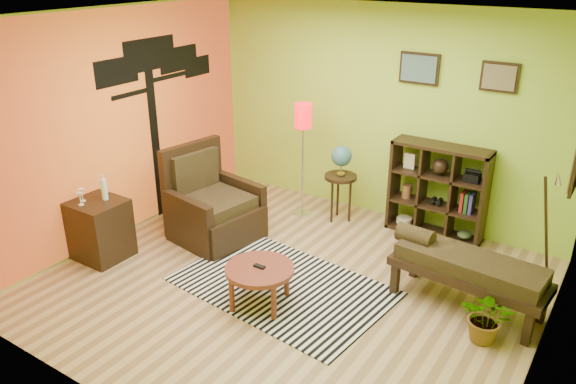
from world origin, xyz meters
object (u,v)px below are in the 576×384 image
Objects in this scene: cube_shelf at (439,191)px; potted_plant at (487,322)px; side_cabinet at (100,229)px; globe_table at (341,165)px; armchair at (212,210)px; coffee_table at (260,272)px; bench at (465,266)px; floor_lamp at (303,126)px.

potted_plant is (1.15, -1.83, -0.40)m from cube_shelf.
globe_table is at bearing 52.19° from side_cabinet.
armchair is at bearing -131.25° from globe_table.
coffee_table is at bearing -82.99° from globe_table.
bench is at bearing -60.75° from cube_shelf.
potted_plant is at bearing 17.48° from coffee_table.
potted_plant is (3.51, -0.25, -0.15)m from armchair.
side_cabinet is at bearing -161.08° from bench.
coffee_table is at bearing 5.94° from side_cabinet.
armchair is at bearing 147.10° from coffee_table.
armchair is 0.74× the size of floor_lamp.
armchair reaches higher than globe_table.
floor_lamp is 1.30× the size of cube_shelf.
globe_table is 0.87× the size of cube_shelf.
coffee_table is 0.44× the size of bench.
globe_table is 2.31m from bench.
side_cabinet is (-0.75, -1.13, 0.01)m from armchair.
floor_lamp is at bearing 153.96° from potted_plant.
cube_shelf is 2.20m from potted_plant.
side_cabinet is at bearing -127.81° from globe_table.
side_cabinet is 3.10m from globe_table.
bench is (0.78, -1.38, -0.14)m from cube_shelf.
globe_table is at bearing 147.04° from potted_plant.
globe_table is at bearing 14.21° from floor_lamp.
side_cabinet is 4.11m from bench.
bench is (3.89, 1.33, 0.10)m from side_cabinet.
bench is 3.08× the size of potted_plant.
bench is at bearing -20.98° from floor_lamp.
globe_table is 1.28m from cube_shelf.
armchair is 3.15m from bench.
coffee_table is 1.35× the size of potted_plant.
floor_lamp is at bearing 110.68° from coffee_table.
armchair is 1.11× the size of globe_table.
globe_table is 0.65× the size of bench.
floor_lamp reaches higher than cube_shelf.
cube_shelf is at bearing 68.96° from coffee_table.
bench is 0.63m from potted_plant.
potted_plant is (2.38, -1.54, -0.59)m from globe_table.
coffee_table is at bearing -162.52° from potted_plant.
side_cabinet is at bearing -168.23° from potted_plant.
coffee_table is 1.67m from armchair.
armchair is 1.13× the size of side_cabinet.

